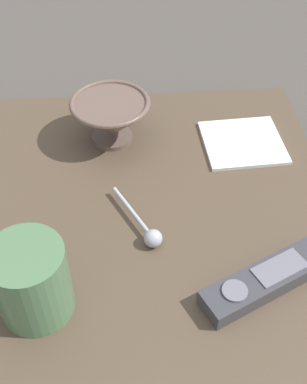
% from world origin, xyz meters
% --- Properties ---
extents(ground_plane, '(6.00, 6.00, 0.00)m').
position_xyz_m(ground_plane, '(0.00, 0.00, 0.00)').
color(ground_plane, '#47423D').
extents(table, '(0.59, 0.60, 0.04)m').
position_xyz_m(table, '(0.00, 0.00, 0.02)').
color(table, '#4C3D2D').
rests_on(table, ground).
extents(cereal_bowl, '(0.13, 0.13, 0.08)m').
position_xyz_m(cereal_bowl, '(0.03, -0.17, 0.09)').
color(cereal_bowl, brown).
rests_on(cereal_bowl, table).
extents(coffee_mug, '(0.10, 0.11, 0.10)m').
position_xyz_m(coffee_mug, '(0.13, 0.15, 0.10)').
color(coffee_mug, '#4C724C').
rests_on(coffee_mug, table).
extents(teaspoon, '(0.07, 0.11, 0.03)m').
position_xyz_m(teaspoon, '(-0.01, 0.05, 0.06)').
color(teaspoon, '#A3A5B2').
rests_on(teaspoon, table).
extents(tv_remote_near, '(0.18, 0.12, 0.03)m').
position_xyz_m(tv_remote_near, '(-0.15, 0.14, 0.06)').
color(tv_remote_near, '#38383D').
rests_on(tv_remote_near, table).
extents(folded_napkin, '(0.14, 0.13, 0.01)m').
position_xyz_m(folded_napkin, '(-0.18, -0.14, 0.05)').
color(folded_napkin, white).
rests_on(folded_napkin, table).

